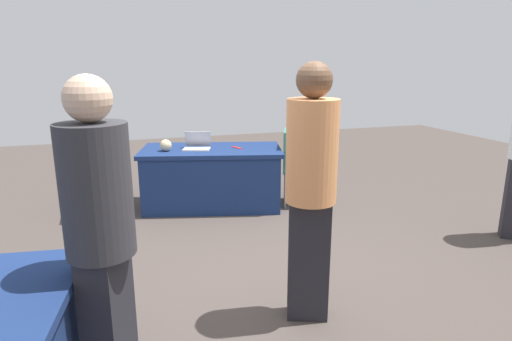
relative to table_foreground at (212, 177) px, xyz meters
The scene contains 9 objects.
ground_plane 2.08m from the table_foreground, 89.68° to the left, with size 14.40×14.40×0.00m, color #4C423D.
table_foreground is the anchor object (origin of this frame).
chair_near_front 1.06m from the table_foreground, 166.44° to the left, with size 0.58×0.58×0.95m.
chair_aisle 1.30m from the table_foreground, ahead, with size 0.46×0.46×0.97m.
person_attendee_browsing 3.23m from the table_foreground, 68.26° to the left, with size 0.45×0.45×1.72m.
person_organiser 2.67m from the table_foreground, 92.97° to the left, with size 0.44×0.44×1.78m.
laptop_silver 0.44m from the table_foreground, ahead, with size 0.39×0.38×0.21m.
yarn_ball 0.70m from the table_foreground, ahead, with size 0.14×0.14×0.14m, color beige.
scissors_red 0.49m from the table_foreground, 167.29° to the left, with size 0.18×0.04×0.01m, color red.
Camera 1 is at (1.03, 3.03, 1.77)m, focal length 30.05 mm.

